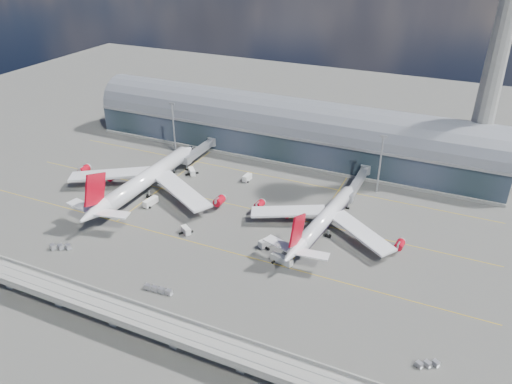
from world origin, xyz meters
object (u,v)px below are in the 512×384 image
at_px(airliner_right, 324,220).
at_px(airliner_left, 144,181).
at_px(control_tower, 496,63).
at_px(service_truck_2, 282,260).
at_px(cargo_train_2, 427,364).
at_px(floodlight_mast_left, 174,127).
at_px(service_truck_0, 151,202).
at_px(service_truck_3, 266,243).
at_px(service_truck_4, 247,178).
at_px(service_truck_5, 192,172).
at_px(service_truck_1, 186,230).
at_px(cargo_train_1, 158,290).
at_px(floodlight_mast_right, 380,163).
at_px(cargo_train_0, 61,247).

bearing_deg(airliner_right, airliner_left, -171.93).
bearing_deg(control_tower, airliner_left, -150.13).
relative_size(service_truck_2, cargo_train_2, 1.28).
bearing_deg(floodlight_mast_left, service_truck_0, -68.21).
distance_m(service_truck_3, service_truck_4, 51.35).
height_order(service_truck_2, cargo_train_2, service_truck_2).
bearing_deg(floodlight_mast_left, service_truck_4, -16.24).
bearing_deg(floodlight_mast_left, service_truck_3, -37.44).
distance_m(service_truck_0, cargo_train_2, 119.91).
xyz_separation_m(service_truck_0, service_truck_4, (26.03, 35.80, -0.04)).
bearing_deg(service_truck_5, service_truck_3, -78.16).
bearing_deg(service_truck_0, floodlight_mast_left, 118.33).
relative_size(service_truck_1, cargo_train_2, 0.79).
bearing_deg(service_truck_5, service_truck_2, -78.72).
xyz_separation_m(floodlight_mast_left, service_truck_5, (20.22, -18.00, -12.21)).
distance_m(service_truck_3, cargo_train_1, 41.94).
bearing_deg(service_truck_1, cargo_train_1, -129.70).
xyz_separation_m(airliner_right, service_truck_0, (-69.30, -9.66, -3.54)).
distance_m(airliner_right, service_truck_1, 50.38).
xyz_separation_m(cargo_train_1, cargo_train_2, (79.49, 3.95, -0.09)).
bearing_deg(service_truck_0, cargo_train_1, -46.06).
bearing_deg(service_truck_3, service_truck_2, -12.19).
xyz_separation_m(floodlight_mast_right, airliner_right, (-11.07, -39.43, -8.60)).
xyz_separation_m(service_truck_5, cargo_train_0, (-11.14, -69.85, -0.51)).
relative_size(service_truck_0, service_truck_1, 1.46).
distance_m(floodlight_mast_left, airliner_right, 97.66).
height_order(service_truck_4, service_truck_5, service_truck_4).
distance_m(service_truck_1, cargo_train_0, 43.65).
xyz_separation_m(cargo_train_0, cargo_train_1, (44.11, -5.15, -0.06)).
distance_m(airliner_left, cargo_train_1, 65.27).
bearing_deg(floodlight_mast_right, service_truck_4, -166.25).
distance_m(floodlight_mast_right, service_truck_5, 82.69).
xyz_separation_m(floodlight_mast_right, service_truck_0, (-80.37, -49.09, -12.14)).
relative_size(floodlight_mast_right, cargo_train_1, 2.63).
height_order(service_truck_1, service_truck_3, service_truck_3).
xyz_separation_m(service_truck_1, service_truck_4, (2.03, 47.87, 0.13)).
bearing_deg(control_tower, service_truck_4, -155.19).
relative_size(control_tower, service_truck_5, 18.01).
bearing_deg(service_truck_4, floodlight_mast_left, 168.49).
relative_size(floodlight_mast_left, airliner_right, 0.42).
distance_m(airliner_right, service_truck_4, 50.68).
distance_m(airliner_right, cargo_train_1, 64.53).
bearing_deg(control_tower, service_truck_2, -119.96).
xyz_separation_m(service_truck_4, cargo_train_0, (-36.58, -74.55, -0.55)).
bearing_deg(cargo_train_1, floodlight_mast_right, -23.19).
bearing_deg(service_truck_0, cargo_train_0, -98.69).
relative_size(service_truck_0, service_truck_5, 1.26).
height_order(control_tower, service_truck_4, control_tower).
xyz_separation_m(service_truck_0, cargo_train_2, (113.06, -39.95, -0.74)).
bearing_deg(airliner_right, cargo_train_0, -143.00).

